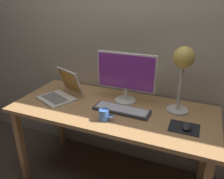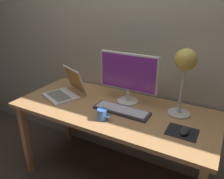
{
  "view_description": "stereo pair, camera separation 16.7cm",
  "coord_description": "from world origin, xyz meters",
  "px_view_note": "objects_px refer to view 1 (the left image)",
  "views": [
    {
      "loc": [
        0.6,
        -1.47,
        1.58
      ],
      "look_at": [
        0.02,
        -0.05,
        0.92
      ],
      "focal_mm": 36.16,
      "sensor_mm": 36.0,
      "label": 1
    },
    {
      "loc": [
        0.75,
        -1.4,
        1.58
      ],
      "look_at": [
        0.02,
        -0.05,
        0.92
      ],
      "focal_mm": 36.16,
      "sensor_mm": 36.0,
      "label": 2
    }
  ],
  "objects_px": {
    "monitor": "(126,75)",
    "desk_lamp": "(183,64)",
    "mouse": "(187,127)",
    "laptop": "(63,90)",
    "coffee_mug": "(104,115)",
    "keyboard_main": "(122,110)"
  },
  "relations": [
    {
      "from": "coffee_mug",
      "to": "keyboard_main",
      "type": "bearing_deg",
      "value": 68.0
    },
    {
      "from": "desk_lamp",
      "to": "mouse",
      "type": "relative_size",
      "value": 5.22
    },
    {
      "from": "laptop",
      "to": "desk_lamp",
      "type": "distance_m",
      "value": 1.01
    },
    {
      "from": "monitor",
      "to": "coffee_mug",
      "type": "height_order",
      "value": "monitor"
    },
    {
      "from": "monitor",
      "to": "mouse",
      "type": "relative_size",
      "value": 5.07
    },
    {
      "from": "laptop",
      "to": "mouse",
      "type": "relative_size",
      "value": 4.04
    },
    {
      "from": "laptop",
      "to": "coffee_mug",
      "type": "height_order",
      "value": "laptop"
    },
    {
      "from": "monitor",
      "to": "coffee_mug",
      "type": "relative_size",
      "value": 4.52
    },
    {
      "from": "keyboard_main",
      "to": "laptop",
      "type": "distance_m",
      "value": 0.56
    },
    {
      "from": "desk_lamp",
      "to": "coffee_mug",
      "type": "xyz_separation_m",
      "value": [
        -0.46,
        -0.34,
        -0.33
      ]
    },
    {
      "from": "desk_lamp",
      "to": "mouse",
      "type": "xyz_separation_m",
      "value": [
        0.09,
        -0.24,
        -0.35
      ]
    },
    {
      "from": "coffee_mug",
      "to": "desk_lamp",
      "type": "bearing_deg",
      "value": 36.34
    },
    {
      "from": "monitor",
      "to": "keyboard_main",
      "type": "xyz_separation_m",
      "value": [
        0.03,
        -0.18,
        -0.23
      ]
    },
    {
      "from": "keyboard_main",
      "to": "monitor",
      "type": "bearing_deg",
      "value": 100.17
    },
    {
      "from": "desk_lamp",
      "to": "coffee_mug",
      "type": "distance_m",
      "value": 0.66
    },
    {
      "from": "laptop",
      "to": "coffee_mug",
      "type": "distance_m",
      "value": 0.53
    },
    {
      "from": "desk_lamp",
      "to": "mouse",
      "type": "height_order",
      "value": "desk_lamp"
    },
    {
      "from": "coffee_mug",
      "to": "monitor",
      "type": "bearing_deg",
      "value": 83.84
    },
    {
      "from": "monitor",
      "to": "desk_lamp",
      "type": "distance_m",
      "value": 0.45
    },
    {
      "from": "monitor",
      "to": "keyboard_main",
      "type": "distance_m",
      "value": 0.29
    },
    {
      "from": "keyboard_main",
      "to": "mouse",
      "type": "distance_m",
      "value": 0.49
    },
    {
      "from": "keyboard_main",
      "to": "desk_lamp",
      "type": "xyz_separation_m",
      "value": [
        0.39,
        0.17,
        0.36
      ]
    }
  ]
}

